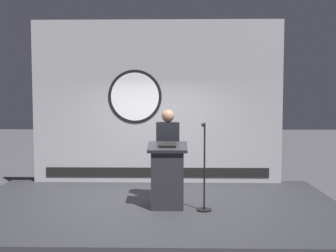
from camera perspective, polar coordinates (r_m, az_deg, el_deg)
ground_plane at (r=7.13m, az=-2.23°, el=-13.20°), size 40.00×40.00×0.00m
stage_platform at (r=7.09m, az=-2.24°, el=-12.04°), size 6.40×4.00×0.30m
banner_display at (r=8.66m, az=-1.60°, el=3.28°), size 5.27×0.12×3.43m
podium at (r=6.72m, az=-0.07°, el=-6.99°), size 0.64×0.50×1.08m
speaker_person at (r=7.15m, az=-0.01°, el=-3.98°), size 0.40×0.26×1.60m
microphone_stand at (r=6.64m, az=5.06°, el=-7.51°), size 0.24×0.48×1.41m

